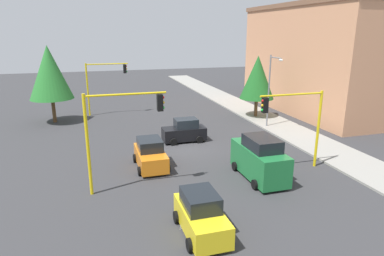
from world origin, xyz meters
TOP-DOWN VIEW (x-y plane):
  - ground_plane at (0.00, 0.00)m, footprint 120.00×120.00m
  - sidewalk_kerb at (-5.00, 10.50)m, footprint 80.00×4.00m
  - lane_arrow_near at (11.51, -3.00)m, footprint 2.40×1.10m
  - apartment_block at (-9.28, 18.50)m, footprint 20.84×9.30m
  - traffic_signal_near_left at (6.00, 5.64)m, footprint 0.36×4.59m
  - traffic_signal_far_right at (-14.00, -5.72)m, footprint 0.36×4.59m
  - traffic_signal_near_right at (6.00, -5.73)m, footprint 0.36×4.59m
  - street_lamp_curbside at (-3.61, 9.20)m, footprint 2.15×0.28m
  - tree_roadside_mid at (-8.00, 10.00)m, footprint 3.67×3.67m
  - tree_opposite_side at (-12.00, -11.00)m, footprint 4.28×4.28m
  - delivery_van_green at (6.67, 2.83)m, footprint 4.80×2.22m
  - car_yellow at (11.49, -2.63)m, footprint 3.82×2.03m
  - car_black at (-2.00, 0.26)m, footprint 1.93×3.64m
  - car_orange at (2.86, -3.51)m, footprint 3.94×2.11m

SIDE VIEW (x-z plane):
  - ground_plane at x=0.00m, z-range 0.00..0.00m
  - lane_arrow_near at x=11.51m, z-range -0.54..0.56m
  - sidewalk_kerb at x=-5.00m, z-range 0.00..0.15m
  - car_black at x=-2.00m, z-range -0.09..1.88m
  - car_yellow at x=11.49m, z-range -0.09..1.88m
  - car_orange at x=2.86m, z-range -0.09..1.89m
  - delivery_van_green at x=6.67m, z-range -0.11..2.67m
  - traffic_signal_near_left at x=6.00m, z-range 1.12..6.45m
  - traffic_signal_far_right at x=-14.00m, z-range 1.20..7.00m
  - traffic_signal_near_right at x=6.00m, z-range 1.21..7.09m
  - street_lamp_curbside at x=-3.61m, z-range 0.85..7.85m
  - tree_roadside_mid at x=-8.00m, z-range 1.03..7.71m
  - tree_opposite_side at x=-12.00m, z-range 1.22..9.05m
  - apartment_block at x=-9.28m, z-range 0.01..12.16m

